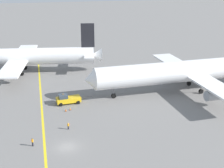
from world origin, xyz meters
TOP-DOWN VIEW (x-y plane):
  - ground_plane at (0.00, 0.00)m, footprint 600.00×600.00m
  - taxiway_stripe at (-4.41, 10.00)m, footprint 1.64×120.00m
  - airliner_at_gate_left at (-13.01, 51.90)m, footprint 59.98×40.86m
  - airliner_being_pushed at (35.67, 23.66)m, footprint 57.49×44.43m
  - pushback_tug at (2.14, 21.71)m, footprint 9.48×3.60m
  - ground_crew_marshaller_foreground at (0.91, 7.33)m, footprint 0.50×0.36m
  - ground_crew_ramp_agent_by_cones at (-6.55, 1.88)m, footprint 0.47×0.36m
  - traffic_cone_wingtip_starboard at (2.31, 17.31)m, footprint 0.44×0.44m
  - traffic_cone_nose_left at (1.18, 16.85)m, footprint 0.44×0.44m

SIDE VIEW (x-z plane):
  - ground_plane at x=0.00m, z-range 0.00..0.00m
  - taxiway_stripe at x=-4.41m, z-range 0.00..0.01m
  - traffic_cone_wingtip_starboard at x=2.31m, z-range -0.02..0.58m
  - traffic_cone_nose_left at x=1.18m, z-range -0.02..0.58m
  - ground_crew_marshaller_foreground at x=0.91m, z-range 0.03..1.59m
  - ground_crew_ramp_agent_by_cones at x=-6.55m, z-range 0.04..1.75m
  - pushback_tug at x=2.14m, z-range -0.22..2.59m
  - airliner_at_gate_left at x=-13.01m, z-range -2.67..13.50m
  - airliner_being_pushed at x=35.67m, z-range -3.15..14.59m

